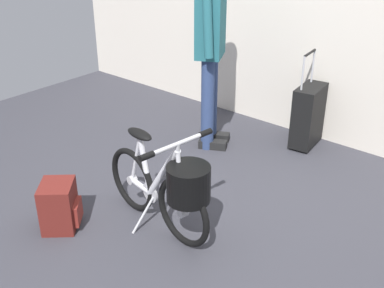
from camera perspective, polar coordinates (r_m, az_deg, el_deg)
ground_plane at (r=3.05m, az=-2.98°, el=-11.94°), size 6.09×6.09×0.00m
folding_bike_foreground at (r=2.95m, az=-2.82°, el=-5.09°), size 0.97×0.53×0.70m
visitor_near_wall at (r=3.92m, az=2.25°, el=12.43°), size 0.37×0.48×1.64m
rolling_suitcase at (r=4.22m, az=13.64°, el=3.35°), size 0.22×0.38×0.83m
backpack_on_floor at (r=3.23m, az=-15.48°, el=-7.12°), size 0.31×0.32×0.32m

